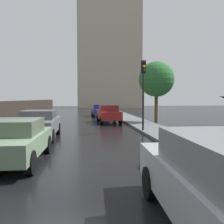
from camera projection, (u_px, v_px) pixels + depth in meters
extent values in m
plane|color=black|center=(67.00, 166.00, 7.32)|extent=(120.00, 120.00, 0.00)
cube|color=slate|center=(221.00, 158.00, 7.92)|extent=(2.20, 60.00, 0.14)
cylinder|color=black|center=(150.00, 183.00, 4.89)|extent=(0.25, 0.67, 0.66)
cylinder|color=black|center=(219.00, 181.00, 5.00)|extent=(0.25, 0.67, 0.66)
cube|color=maroon|center=(109.00, 115.00, 20.42)|extent=(1.82, 4.20, 0.68)
cube|color=maroon|center=(108.00, 108.00, 20.43)|extent=(1.54, 1.93, 0.51)
cylinder|color=black|center=(98.00, 118.00, 21.67)|extent=(0.24, 0.67, 0.66)
cylinder|color=black|center=(115.00, 117.00, 21.91)|extent=(0.24, 0.67, 0.66)
cylinder|color=black|center=(101.00, 120.00, 18.98)|extent=(0.24, 0.67, 0.66)
cylinder|color=black|center=(120.00, 120.00, 19.21)|extent=(0.24, 0.67, 0.66)
cube|color=navy|center=(100.00, 111.00, 27.67)|extent=(1.85, 3.99, 0.58)
cube|color=navy|center=(100.00, 107.00, 27.55)|extent=(1.61, 2.17, 0.51)
cylinder|color=black|center=(92.00, 113.00, 28.86)|extent=(0.23, 0.61, 0.60)
cylinder|color=black|center=(106.00, 113.00, 29.09)|extent=(0.23, 0.61, 0.60)
cylinder|color=black|center=(94.00, 115.00, 26.28)|extent=(0.23, 0.61, 0.60)
cylinder|color=black|center=(108.00, 114.00, 26.50)|extent=(0.23, 0.61, 0.60)
cube|color=slate|center=(39.00, 126.00, 12.25)|extent=(1.85, 4.05, 0.68)
cube|color=#494D50|center=(39.00, 115.00, 12.34)|extent=(1.62, 1.73, 0.45)
cylinder|color=black|center=(52.00, 136.00, 11.04)|extent=(0.23, 0.66, 0.66)
cylinder|color=black|center=(14.00, 137.00, 10.85)|extent=(0.23, 0.66, 0.66)
cylinder|color=black|center=(58.00, 129.00, 13.68)|extent=(0.23, 0.66, 0.66)
cylinder|color=black|center=(28.00, 129.00, 13.49)|extent=(0.23, 0.66, 0.66)
cube|color=slate|center=(13.00, 143.00, 7.59)|extent=(1.94, 3.97, 0.60)
cube|color=#4D5C49|center=(13.00, 127.00, 7.61)|extent=(1.67, 1.95, 0.47)
cylinder|color=black|center=(30.00, 163.00, 6.40)|extent=(0.24, 0.67, 0.67)
cylinder|color=black|center=(47.00, 144.00, 8.98)|extent=(0.24, 0.67, 0.67)
cylinder|color=black|center=(1.00, 145.00, 8.82)|extent=(0.24, 0.67, 0.67)
cylinder|color=black|center=(143.00, 102.00, 14.43)|extent=(0.12, 0.12, 3.48)
cube|color=black|center=(143.00, 67.00, 14.31)|extent=(0.26, 0.26, 0.75)
sphere|color=#360503|center=(144.00, 62.00, 14.13)|extent=(0.17, 0.17, 0.17)
sphere|color=orange|center=(144.00, 66.00, 14.14)|extent=(0.17, 0.17, 0.17)
sphere|color=black|center=(144.00, 71.00, 14.16)|extent=(0.17, 0.17, 0.17)
cylinder|color=#4C3823|center=(156.00, 108.00, 19.63)|extent=(0.28, 0.28, 2.66)
sphere|color=#28662D|center=(156.00, 79.00, 19.49)|extent=(2.91, 2.91, 2.91)
cube|color=#B2A88E|center=(110.00, 47.00, 56.12)|extent=(15.13, 12.56, 28.45)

